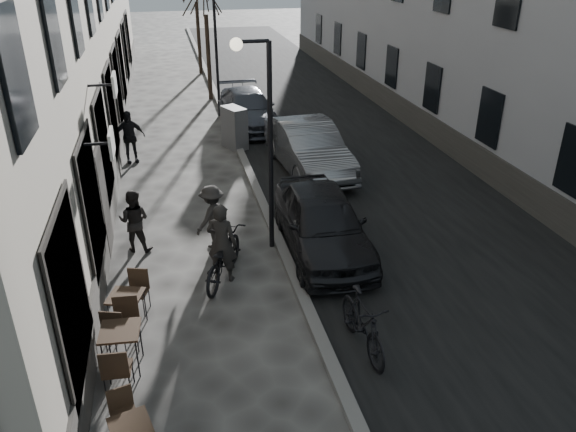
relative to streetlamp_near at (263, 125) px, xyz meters
name	(u,v)px	position (x,y,z in m)	size (l,w,h in m)	color
ground	(344,427)	(0.17, -6.00, -3.16)	(120.00, 120.00, 0.00)	#353330
road	(316,123)	(4.02, 10.00, -3.16)	(7.30, 60.00, 0.00)	black
kerb	(230,127)	(0.37, 10.00, -3.10)	(0.25, 60.00, 0.12)	slate
streetlamp_near	(263,125)	(0.00, 0.00, 0.00)	(0.90, 0.28, 5.09)	black
streetlamp_far	(212,42)	(0.00, 12.00, 0.00)	(0.90, 0.28, 5.09)	black
bistro_set_b	(122,345)	(-3.26, -3.83, -2.65)	(0.73, 1.70, 0.99)	black
bistro_set_c	(127,308)	(-3.21, -2.66, -2.69)	(0.87, 1.60, 0.91)	black
utility_cabinet	(234,128)	(0.27, 7.65, -2.40)	(0.56, 1.01, 1.52)	slate
bicycle	(223,257)	(-1.18, -1.26, -2.59)	(0.75, 2.16, 1.13)	black
cyclist_rider	(222,243)	(-1.18, -1.26, -2.23)	(0.68, 0.44, 1.86)	black
pedestrian_near	(134,221)	(-3.12, 0.56, -2.36)	(0.77, 0.60, 1.59)	black
pedestrian_mid	(213,217)	(-1.24, 0.33, -2.35)	(1.05, 0.60, 1.63)	#2B2926
pedestrian_far	(129,137)	(-3.43, 6.93, -2.25)	(1.06, 0.44, 1.81)	black
car_near	(322,222)	(1.34, -0.47, -2.37)	(1.85, 4.61, 1.57)	black
car_mid	(308,147)	(2.34, 4.81, -2.34)	(1.73, 4.96, 1.63)	gray
car_far	(248,109)	(1.17, 10.26, -2.44)	(2.00, 4.93, 1.43)	#3F414A
moped	(363,323)	(1.06, -4.26, -2.57)	(0.55, 1.96, 1.18)	black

